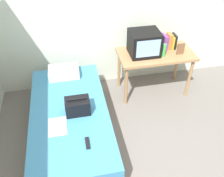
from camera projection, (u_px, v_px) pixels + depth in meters
name	position (u px, v px, depth m)	size (l,w,h in m)	color
ground_plane	(150.00, 172.00, 2.95)	(8.00, 8.00, 0.00)	slate
wall_back	(116.00, 8.00, 3.65)	(5.20, 0.10, 2.60)	silver
bed	(71.00, 125.00, 3.21)	(1.00, 2.00, 0.52)	#9E754C
desk	(155.00, 58.00, 3.77)	(1.16, 0.60, 0.74)	#9E754C
tv	(144.00, 43.00, 3.59)	(0.44, 0.39, 0.36)	black
water_bottle	(164.00, 50.00, 3.58)	(0.06, 0.06, 0.20)	green
book_row	(168.00, 42.00, 3.76)	(0.21, 0.17, 0.25)	#7A3D89
picture_frame	(181.00, 49.00, 3.64)	(0.11, 0.02, 0.18)	brown
pillow	(64.00, 72.00, 3.59)	(0.44, 0.30, 0.12)	silver
handbag	(78.00, 106.00, 2.96)	(0.30, 0.20, 0.23)	black
magazine	(58.00, 126.00, 2.83)	(0.21, 0.29, 0.01)	white
remote_dark	(87.00, 143.00, 2.63)	(0.04, 0.16, 0.02)	black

